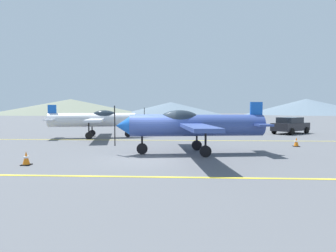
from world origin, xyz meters
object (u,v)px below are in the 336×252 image
object	(u,v)px
airplane_near	(191,125)
traffic_cone_side	(26,158)
car_sedan	(290,125)
airplane_mid	(97,119)
traffic_cone_front	(296,142)

from	to	relation	value
airplane_near	traffic_cone_side	bearing A→B (deg)	-154.40
car_sedan	traffic_cone_side	xyz separation A→B (m)	(-17.26, -16.17, -0.56)
airplane_near	traffic_cone_side	world-z (taller)	airplane_near
car_sedan	traffic_cone_side	distance (m)	23.66
airplane_near	airplane_mid	distance (m)	11.04
traffic_cone_front	traffic_cone_side	world-z (taller)	same
airplane_mid	traffic_cone_side	bearing A→B (deg)	-86.92
airplane_near	car_sedan	size ratio (longest dim) A/B	2.07
airplane_mid	traffic_cone_side	size ratio (longest dim) A/B	15.54
airplane_mid	traffic_cone_side	xyz separation A→B (m)	(0.61, -11.33, -1.26)
traffic_cone_front	traffic_cone_side	size ratio (longest dim) A/B	1.00
airplane_near	car_sedan	xyz separation A→B (m)	(10.23, 12.81, -0.71)
airplane_mid	traffic_cone_front	size ratio (longest dim) A/B	15.54
airplane_near	car_sedan	world-z (taller)	airplane_near
traffic_cone_front	traffic_cone_side	bearing A→B (deg)	-154.74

